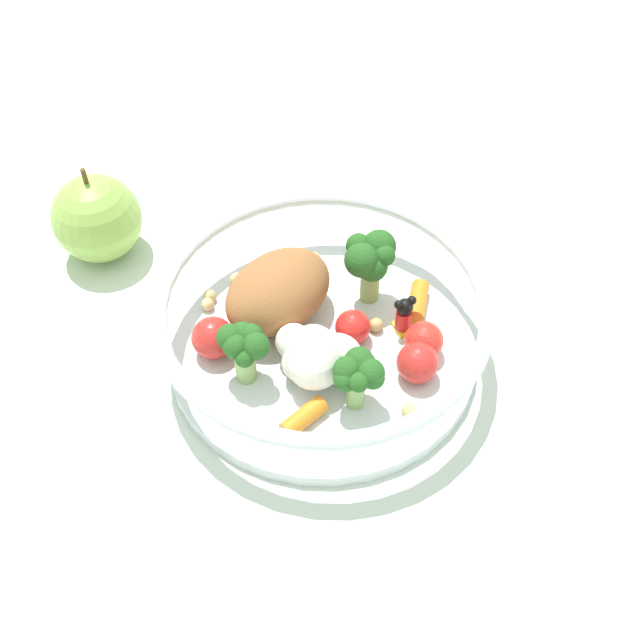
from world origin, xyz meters
The scene contains 4 objects.
ground_plane centered at (0.00, 0.00, 0.00)m, with size 2.40×2.40×0.00m, color silver.
food_container centered at (-0.01, 0.00, 0.03)m, with size 0.22×0.22×0.07m.
loose_apple centered at (0.06, -0.19, 0.03)m, with size 0.07×0.07×0.08m.
folded_napkin centered at (0.00, 0.22, 0.00)m, with size 0.15×0.12×0.01m, color white.
Camera 1 is at (0.19, 0.26, 0.41)m, focal length 41.61 mm.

